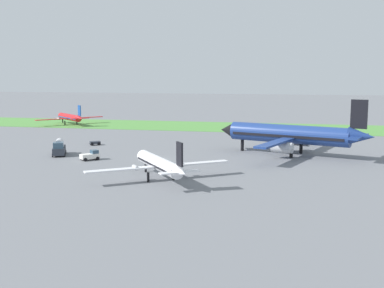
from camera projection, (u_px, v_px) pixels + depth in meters
The scene contains 8 objects.
ground_plane at pixel (156, 159), 99.14m from camera, with size 600.00×600.00×0.00m, color slate.
grass_taxiway_strip at pixel (210, 126), 157.89m from camera, with size 360.00×28.00×0.08m, color #549342.
airplane_foreground_turboprop at pixel (160, 164), 79.19m from camera, with size 20.35×18.01×7.24m.
airplane_taxiing_turboprop at pixel (70, 117), 162.83m from camera, with size 16.48×17.97×6.86m.
airplane_midfield_jet at pixel (292, 135), 102.92m from camera, with size 32.50×32.79×11.96m.
pushback_tug_near_gate at pixel (91, 155), 97.60m from camera, with size 3.80×3.84×1.95m.
baggage_cart_midfield at pixel (95, 143), 117.67m from camera, with size 2.95×2.77×0.90m.
fuel_truck_by_runway at pixel (59, 148), 103.18m from camera, with size 4.82×6.92×3.29m.
Camera 1 is at (27.85, -93.91, 17.15)m, focal length 46.41 mm.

